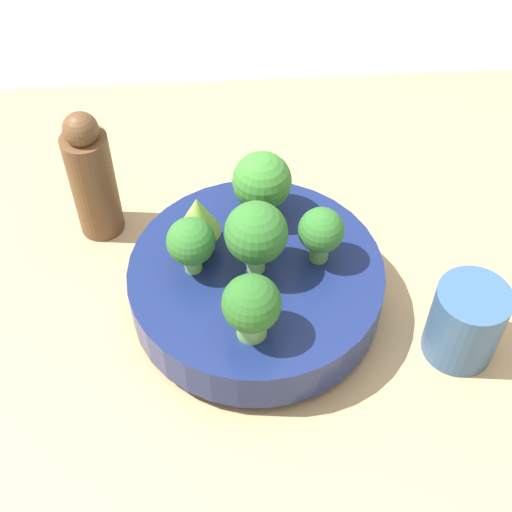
% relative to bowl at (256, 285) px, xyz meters
% --- Properties ---
extents(ground_plane, '(6.00, 6.00, 0.00)m').
position_rel_bowl_xyz_m(ground_plane, '(-0.01, 0.02, -0.08)').
color(ground_plane, '#ADA89E').
extents(table, '(1.18, 0.88, 0.04)m').
position_rel_bowl_xyz_m(table, '(-0.01, 0.02, -0.06)').
color(table, tan).
rests_on(table, ground_plane).
extents(bowl, '(0.27, 0.27, 0.06)m').
position_rel_bowl_xyz_m(bowl, '(0.00, 0.00, 0.00)').
color(bowl, navy).
rests_on(bowl, table).
extents(broccoli_floret_right, '(0.05, 0.05, 0.07)m').
position_rel_bowl_xyz_m(broccoli_floret_right, '(0.06, -0.00, 0.07)').
color(broccoli_floret_right, '#7AB256').
rests_on(broccoli_floret_right, bowl).
extents(broccoli_floret_left, '(0.05, 0.05, 0.07)m').
position_rel_bowl_xyz_m(broccoli_floret_left, '(-0.07, -0.01, 0.07)').
color(broccoli_floret_left, '#609347').
rests_on(broccoli_floret_left, bowl).
extents(broccoli_floret_back, '(0.06, 0.06, 0.07)m').
position_rel_bowl_xyz_m(broccoli_floret_back, '(0.01, 0.08, 0.07)').
color(broccoli_floret_back, '#7AB256').
rests_on(broccoli_floret_back, bowl).
extents(romanesco_piece_near, '(0.05, 0.05, 0.07)m').
position_rel_bowl_xyz_m(romanesco_piece_near, '(0.06, -0.03, 0.07)').
color(romanesco_piece_near, '#6BA34C').
rests_on(romanesco_piece_near, bowl).
extents(broccoli_floret_center, '(0.06, 0.06, 0.09)m').
position_rel_bowl_xyz_m(broccoli_floret_center, '(0.00, -0.00, 0.08)').
color(broccoli_floret_center, '#7AB256').
rests_on(broccoli_floret_center, bowl).
extents(broccoli_floret_front, '(0.06, 0.06, 0.08)m').
position_rel_bowl_xyz_m(broccoli_floret_front, '(-0.01, -0.08, 0.07)').
color(broccoli_floret_front, '#6BA34C').
rests_on(broccoli_floret_front, bowl).
extents(cup, '(0.07, 0.07, 0.09)m').
position_rel_bowl_xyz_m(cup, '(-0.21, 0.07, 0.01)').
color(cup, '#33567F').
rests_on(cup, table).
extents(pepper_mill, '(0.05, 0.05, 0.17)m').
position_rel_bowl_xyz_m(pepper_mill, '(0.18, -0.13, 0.04)').
color(pepper_mill, brown).
rests_on(pepper_mill, table).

